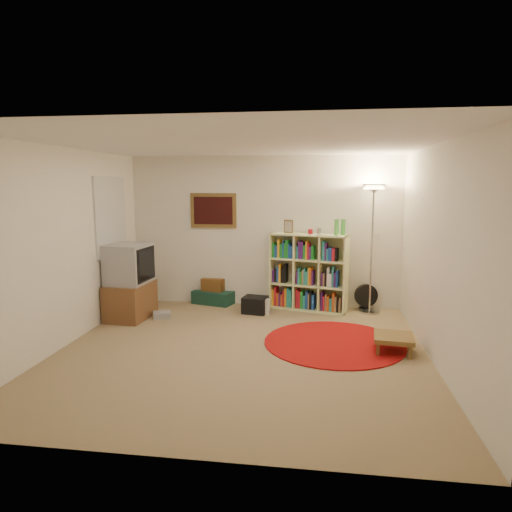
{
  "coord_description": "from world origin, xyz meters",
  "views": [
    {
      "loc": [
        0.92,
        -5.28,
        2.03
      ],
      "look_at": [
        0.1,
        0.6,
        1.1
      ],
      "focal_mm": 32.0,
      "sensor_mm": 36.0,
      "label": 1
    }
  ],
  "objects_px": {
    "floor_lamp": "(373,206)",
    "suitcase": "(215,297)",
    "tv_stand": "(130,283)",
    "side_table": "(394,338)",
    "floor_fan": "(366,297)",
    "bookshelf": "(308,273)"
  },
  "relations": [
    {
      "from": "floor_lamp",
      "to": "suitcase",
      "type": "xyz_separation_m",
      "value": [
        -2.59,
        0.24,
        -1.59
      ]
    },
    {
      "from": "tv_stand",
      "to": "side_table",
      "type": "height_order",
      "value": "tv_stand"
    },
    {
      "from": "floor_fan",
      "to": "side_table",
      "type": "relative_size",
      "value": 0.84
    },
    {
      "from": "floor_fan",
      "to": "tv_stand",
      "type": "xyz_separation_m",
      "value": [
        -3.62,
        -0.96,
        0.34
      ]
    },
    {
      "from": "floor_fan",
      "to": "side_table",
      "type": "bearing_deg",
      "value": -97.49
    },
    {
      "from": "bookshelf",
      "to": "tv_stand",
      "type": "bearing_deg",
      "value": -147.49
    },
    {
      "from": "bookshelf",
      "to": "side_table",
      "type": "height_order",
      "value": "bookshelf"
    },
    {
      "from": "side_table",
      "to": "floor_fan",
      "type": "bearing_deg",
      "value": 94.5
    },
    {
      "from": "bookshelf",
      "to": "tv_stand",
      "type": "xyz_separation_m",
      "value": [
        -2.67,
        -0.86,
        -0.05
      ]
    },
    {
      "from": "bookshelf",
      "to": "suitcase",
      "type": "distance_m",
      "value": 1.68
    },
    {
      "from": "suitcase",
      "to": "floor_fan",
      "type": "bearing_deg",
      "value": 14.11
    },
    {
      "from": "bookshelf",
      "to": "floor_fan",
      "type": "xyz_separation_m",
      "value": [
        0.95,
        0.1,
        -0.39
      ]
    },
    {
      "from": "suitcase",
      "to": "side_table",
      "type": "bearing_deg",
      "value": -20.29
    },
    {
      "from": "bookshelf",
      "to": "side_table",
      "type": "bearing_deg",
      "value": -43.94
    },
    {
      "from": "floor_fan",
      "to": "tv_stand",
      "type": "relative_size",
      "value": 0.37
    },
    {
      "from": "tv_stand",
      "to": "suitcase",
      "type": "distance_m",
      "value": 1.57
    },
    {
      "from": "suitcase",
      "to": "side_table",
      "type": "distance_m",
      "value": 3.36
    },
    {
      "from": "suitcase",
      "to": "side_table",
      "type": "xyz_separation_m",
      "value": [
        2.7,
        -1.99,
        0.07
      ]
    },
    {
      "from": "tv_stand",
      "to": "side_table",
      "type": "xyz_separation_m",
      "value": [
        3.77,
        -0.94,
        -0.38
      ]
    },
    {
      "from": "floor_fan",
      "to": "suitcase",
      "type": "height_order",
      "value": "floor_fan"
    },
    {
      "from": "floor_lamp",
      "to": "floor_fan",
      "type": "height_order",
      "value": "floor_lamp"
    },
    {
      "from": "bookshelf",
      "to": "tv_stand",
      "type": "distance_m",
      "value": 2.8
    }
  ]
}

